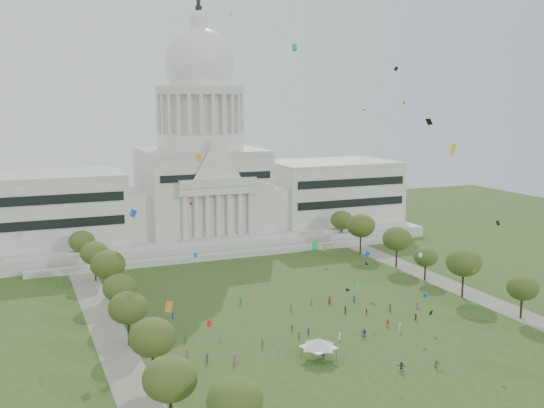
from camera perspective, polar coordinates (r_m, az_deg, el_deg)
The scene contains 32 objects.
ground at distance 143.24m, azimuth 7.09°, elevation -12.26°, with size 400.00×400.00×0.00m, color #324A1C.
capitol at distance 240.37m, azimuth -6.30°, elevation 2.05°, with size 160.00×64.50×91.30m.
path_left at distance 155.68m, azimuth -14.60°, elevation -10.70°, with size 8.00×160.00×0.04m, color gray.
path_right at distance 192.47m, azimuth 15.19°, elevation -6.84°, with size 8.00×160.00×0.04m, color gray.
row_tree_l_0 at distance 105.53m, azimuth -9.14°, elevation -15.20°, with size 8.85×8.85×12.59m.
row_tree_l_1 at distance 122.66m, azimuth -10.68°, elevation -11.66°, with size 8.86×8.86×12.59m.
row_tree_r_1 at distance 166.35m, azimuth 21.54°, elevation -6.99°, with size 7.58×7.58×10.78m.
row_tree_l_2 at distance 141.45m, azimuth -12.80°, elevation -9.05°, with size 8.42×8.42×11.97m.
row_tree_r_2 at distance 178.23m, azimuth 16.82°, elevation -5.00°, with size 9.55×9.55×13.58m.
row_tree_l_3 at distance 157.35m, azimuth -13.50°, elevation -7.30°, with size 8.12×8.12×11.55m.
row_tree_r_3 at distance 192.00m, azimuth 13.61°, elevation -4.63°, with size 7.01×7.01×9.98m.
row_tree_l_4 at distance 174.70m, azimuth -14.50°, elevation -5.27°, with size 9.29×9.29×13.21m.
row_tree_r_4 at distance 204.08m, azimuth 11.15°, elevation -3.08°, with size 9.19×9.19×13.06m.
row_tree_l_5 at distance 192.72m, azimuth -15.62°, elevation -4.25°, with size 8.33×8.33×11.85m.
row_tree_r_5 at distance 219.96m, azimuth 7.97°, elevation -1.93°, with size 9.82×9.82×13.96m.
row_tree_l_6 at distance 210.16m, azimuth -16.68°, elevation -3.23°, with size 8.19×8.19×11.64m.
row_tree_r_6 at distance 236.72m, azimuth 6.28°, elevation -1.44°, with size 8.42×8.42×11.97m.
near_tree_0 at distance 98.53m, azimuth -3.36°, elevation -17.21°, with size 8.47×8.47×12.04m.
event_tent at distance 133.29m, azimuth 4.22°, elevation -12.28°, with size 9.98×9.98×4.52m.
person_0 at distance 168.21m, azimuth 12.92°, elevation -8.80°, with size 0.85×0.55×1.74m, color #994C8C.
person_2 at distance 164.02m, azimuth 10.57°, elevation -9.15°, with size 0.97×0.60×2.00m, color #994C8C.
person_3 at distance 154.09m, azimuth 10.34°, elevation -10.43°, with size 1.10×0.57×1.70m, color #B21E1E.
person_4 at distance 146.93m, azimuth 8.30°, elevation -11.35°, with size 1.06×0.58×1.82m, color navy.
person_5 at distance 139.96m, azimuth 4.11°, elevation -12.32°, with size 1.81×0.72×1.95m, color olive.
person_6 at distance 133.91m, azimuth 14.50°, elevation -13.70°, with size 0.81×0.53×1.66m, color #4C4C51.
person_7 at distance 131.67m, azimuth 4.70°, elevation -13.79°, with size 0.67×0.49×1.83m, color #4C4C51.
person_8 at distance 148.85m, azimuth 1.81°, elevation -11.04°, with size 0.73×0.45×1.50m, color #4C4C51.
person_9 at distance 151.51m, azimuth 11.39°, elevation -10.77°, with size 1.24×0.64×1.92m, color silver.
person_10 at distance 161.24m, azimuth 8.48°, elevation -9.50°, with size 0.91×0.50×1.56m, color #B21E1E.
person_11 at distance 130.83m, azimuth 11.53°, elevation -14.08°, with size 1.83×0.72×1.97m, color #4C4C51.
distant_crowd at distance 150.36m, azimuth 0.21°, elevation -10.76°, with size 61.36×39.00×1.94m.
kite_swarm at distance 142.02m, azimuth 5.61°, elevation -1.17°, with size 96.65×98.53×67.12m.
Camera 1 is at (-66.70, -115.34, 52.58)m, focal length 42.00 mm.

